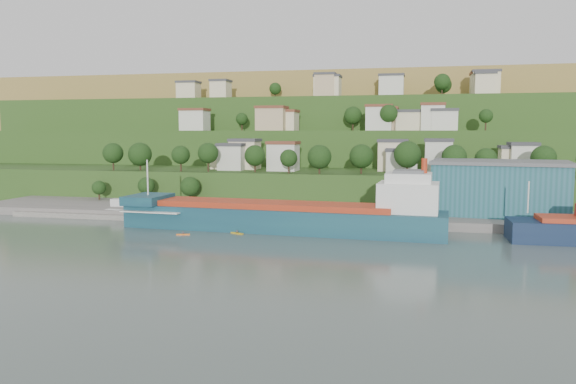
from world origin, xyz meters
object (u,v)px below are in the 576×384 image
(kayak_orange, at_px, (183,234))
(cargo_ship_near, at_px, (291,218))
(warehouse, at_px, (499,187))
(caravan, at_px, (123,204))

(kayak_orange, bearing_deg, cargo_ship_near, 8.52)
(cargo_ship_near, relative_size, warehouse, 2.15)
(cargo_ship_near, xyz_separation_m, caravan, (-49.13, 15.57, -0.34))
(cargo_ship_near, distance_m, caravan, 51.54)
(cargo_ship_near, height_order, caravan, cargo_ship_near)
(kayak_orange, bearing_deg, warehouse, 10.05)
(cargo_ship_near, height_order, kayak_orange, cargo_ship_near)
(warehouse, distance_m, kayak_orange, 74.84)
(warehouse, height_order, caravan, warehouse)
(caravan, distance_m, kayak_orange, 37.69)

